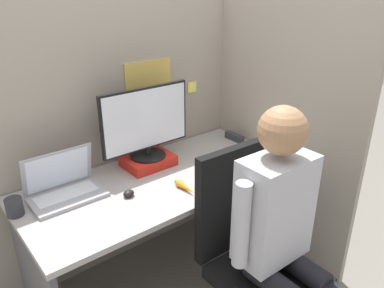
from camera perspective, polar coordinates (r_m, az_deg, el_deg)
name	(u,v)px	position (r m, az deg, el deg)	size (l,w,h in m)	color
cubicle_panel_back	(126,138)	(2.41, -9.99, 0.98)	(2.08, 0.05, 1.68)	gray
cubicle_panel_right	(267,129)	(2.57, 11.34, 2.28)	(0.04, 1.37, 1.68)	gray
desk	(163,202)	(2.25, -4.50, -8.87)	(1.58, 0.73, 0.72)	#9E9993
paper_box	(148,161)	(2.30, -6.70, -2.52)	(0.29, 0.23, 0.06)	red
monitor	(146,122)	(2.20, -7.03, 3.31)	(0.57, 0.22, 0.43)	black
laptop	(65,188)	(2.06, -18.84, -6.40)	(0.37, 0.24, 0.25)	#99999E
mouse	(129,194)	(1.99, -9.62, -7.47)	(0.06, 0.05, 0.04)	black
stapler	(234,137)	(2.67, 6.47, 1.07)	(0.04, 0.15, 0.05)	#2D2D33
carrot_toy	(186,187)	(2.02, -0.97, -6.63)	(0.04, 0.16, 0.04)	orange
office_chair	(252,250)	(1.97, 9.11, -15.71)	(0.52, 0.57, 1.03)	black
person	(282,224)	(1.75, 13.54, -11.81)	(0.48, 0.41, 1.30)	black
pen_cup	(14,207)	(2.00, -25.45, -8.66)	(0.08, 0.08, 0.09)	#28282D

